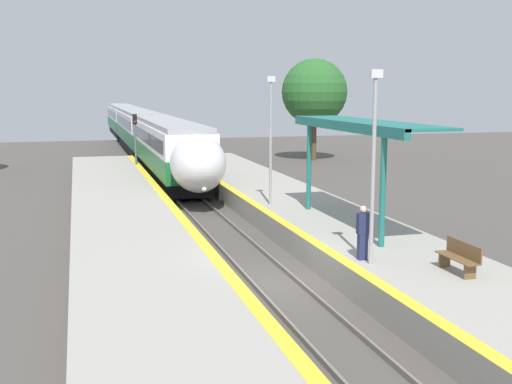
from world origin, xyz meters
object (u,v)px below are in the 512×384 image
railway_signal (135,139)px  person_waiting (363,232)px  lamppost_mid (271,133)px  lamppost_near (374,155)px  train (140,129)px  platform_bench (460,256)px

railway_signal → person_waiting: bearing=-80.8°
railway_signal → lamppost_mid: 17.91m
lamppost_near → train: bearing=93.1°
train → railway_signal: railway_signal is taller
train → railway_signal: 17.62m
railway_signal → lamppost_mid: bearing=-75.7°
person_waiting → lamppost_mid: lamppost_mid is taller
railway_signal → lamppost_near: 27.94m
person_waiting → lamppost_near: lamppost_near is taller
platform_bench → railway_signal: size_ratio=0.39×
railway_signal → lamppost_near: size_ratio=0.77×
lamppost_near → railway_signal: bearing=99.1°
train → lamppost_near: 45.16m
platform_bench → lamppost_near: bearing=142.6°
lamppost_near → lamppost_mid: same height
train → person_waiting: train is taller
platform_bench → lamppost_near: (-2.01, 1.54, 2.76)m
person_waiting → railway_signal: 27.42m
train → person_waiting: size_ratio=38.82×
platform_bench → lamppost_near: 3.75m
lamppost_mid → platform_bench: bearing=-80.3°
person_waiting → lamppost_mid: bearing=89.8°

